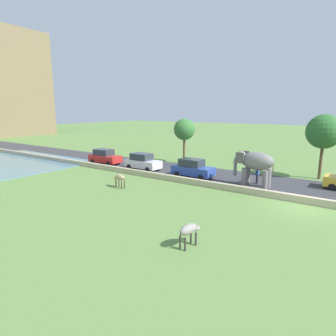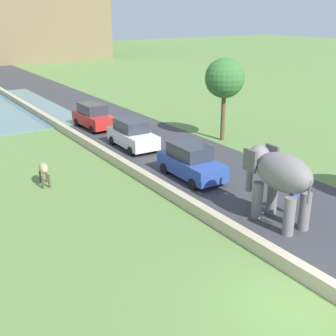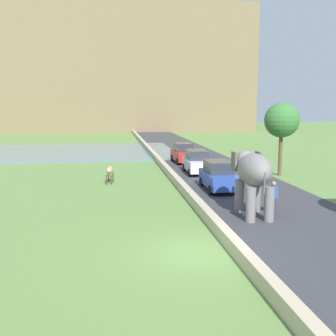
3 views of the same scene
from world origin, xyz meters
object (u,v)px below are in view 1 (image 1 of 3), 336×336
object	(u,v)px
elephant	(254,163)
cow_tan	(120,178)
person_beside_elephant	(257,174)
car_white	(143,162)
car_blue	(193,168)
cow_grey	(189,230)
car_red	(105,157)

from	to	relation	value
elephant	cow_tan	xyz separation A→B (m)	(-6.57, 9.08, -1.20)
person_beside_elephant	car_white	distance (m)	12.10
elephant	car_blue	distance (m)	5.98
person_beside_elephant	car_blue	distance (m)	5.96
elephant	cow_grey	distance (m)	12.40
car_red	car_blue	bearing A→B (deg)	-89.99
car_white	cow_tan	bearing A→B (deg)	-155.63
car_white	cow_tan	world-z (taller)	car_white
cow_grey	cow_tan	xyz separation A→B (m)	(5.73, 10.06, 0.00)
car_blue	cow_tan	distance (m)	7.31
cow_grey	car_white	bearing A→B (deg)	46.67
car_blue	cow_tan	xyz separation A→B (m)	(-6.57, 3.21, -0.06)
car_red	cow_tan	size ratio (longest dim) A/B	2.85
car_red	car_white	distance (m)	5.84
car_blue	car_white	xyz separation A→B (m)	(0.00, 6.19, 0.00)
person_beside_elephant	cow_grey	size ratio (longest dim) A/B	1.15
cow_grey	cow_tan	world-z (taller)	same
person_beside_elephant	car_red	bearing A→B (deg)	93.34
elephant	car_blue	bearing A→B (deg)	90.05
cow_grey	cow_tan	distance (m)	11.58
person_beside_elephant	cow_grey	distance (m)	13.38
car_blue	cow_grey	bearing A→B (deg)	-150.89
car_red	car_white	bearing A→B (deg)	-89.97
elephant	cow_grey	xyz separation A→B (m)	(-12.31, -0.98, -1.20)
person_beside_elephant	cow_tan	xyz separation A→B (m)	(-7.61, 9.08, -0.04)
person_beside_elephant	cow_tan	bearing A→B (deg)	129.96
person_beside_elephant	car_blue	xyz separation A→B (m)	(-1.04, 5.87, 0.03)
elephant	car_white	world-z (taller)	elephant
cow_tan	person_beside_elephant	bearing A→B (deg)	-50.04
elephant	car_white	bearing A→B (deg)	90.02
elephant	person_beside_elephant	distance (m)	1.56
car_white	cow_grey	world-z (taller)	car_white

